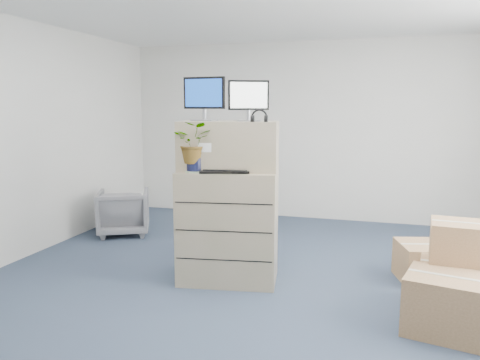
# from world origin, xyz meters

# --- Properties ---
(ground) EXTENTS (7.00, 7.00, 0.00)m
(ground) POSITION_xyz_m (0.00, 0.00, 0.00)
(ground) COLOR #29324A
(ground) RESTS_ON ground
(wall_back) EXTENTS (6.00, 0.02, 2.80)m
(wall_back) POSITION_xyz_m (0.00, 3.51, 1.40)
(wall_back) COLOR beige
(wall_back) RESTS_ON ground
(filing_cabinet_lower) EXTENTS (1.06, 0.74, 1.15)m
(filing_cabinet_lower) POSITION_xyz_m (-0.44, 0.50, 0.57)
(filing_cabinet_lower) COLOR #988D68
(filing_cabinet_lower) RESTS_ON ground
(filing_cabinet_upper) EXTENTS (1.05, 0.64, 0.49)m
(filing_cabinet_upper) POSITION_xyz_m (-0.44, 0.55, 1.39)
(filing_cabinet_upper) COLOR #988D68
(filing_cabinet_upper) RESTS_ON filing_cabinet_lower
(monitor_left) EXTENTS (0.45, 0.19, 0.44)m
(monitor_left) POSITION_xyz_m (-0.70, 0.55, 1.89)
(monitor_left) COLOR #99999E
(monitor_left) RESTS_ON filing_cabinet_upper
(monitor_right) EXTENTS (0.38, 0.23, 0.40)m
(monitor_right) POSITION_xyz_m (-0.25, 0.59, 1.87)
(monitor_right) COLOR #99999E
(monitor_right) RESTS_ON filing_cabinet_upper
(headphones) EXTENTS (0.16, 0.04, 0.16)m
(headphones) POSITION_xyz_m (-0.09, 0.42, 1.68)
(headphones) COLOR black
(headphones) RESTS_ON filing_cabinet_upper
(keyboard) EXTENTS (0.52, 0.33, 0.03)m
(keyboard) POSITION_xyz_m (-0.42, 0.35, 1.16)
(keyboard) COLOR black
(keyboard) RESTS_ON filing_cabinet_lower
(mouse) EXTENTS (0.11, 0.08, 0.03)m
(mouse) POSITION_xyz_m (-0.13, 0.48, 1.17)
(mouse) COLOR silver
(mouse) RESTS_ON filing_cabinet_lower
(water_bottle) EXTENTS (0.07, 0.07, 0.26)m
(water_bottle) POSITION_xyz_m (-0.32, 0.54, 1.28)
(water_bottle) COLOR gray
(water_bottle) RESTS_ON filing_cabinet_lower
(phone_dock) EXTENTS (0.08, 0.07, 0.16)m
(phone_dock) POSITION_xyz_m (-0.48, 0.54, 1.20)
(phone_dock) COLOR silver
(phone_dock) RESTS_ON filing_cabinet_lower
(external_drive) EXTENTS (0.22, 0.18, 0.06)m
(external_drive) POSITION_xyz_m (-0.13, 0.69, 1.18)
(external_drive) COLOR black
(external_drive) RESTS_ON filing_cabinet_lower
(tissue_box) EXTENTS (0.26, 0.13, 0.10)m
(tissue_box) POSITION_xyz_m (-0.12, 0.64, 1.26)
(tissue_box) COLOR #4495E9
(tissue_box) RESTS_ON external_drive
(potted_plant) EXTENTS (0.37, 0.41, 0.40)m
(potted_plant) POSITION_xyz_m (-0.72, 0.31, 1.38)
(potted_plant) COLOR #8FA685
(potted_plant) RESTS_ON filing_cabinet_lower
(office_chair) EXTENTS (0.88, 0.86, 0.70)m
(office_chair) POSITION_xyz_m (-2.40, 1.77, 0.35)
(office_chair) COLOR slate
(office_chair) RESTS_ON ground
(cardboard_boxes) EXTENTS (1.61, 1.93, 0.81)m
(cardboard_boxes) POSITION_xyz_m (1.81, 0.54, 0.27)
(cardboard_boxes) COLOR #866041
(cardboard_boxes) RESTS_ON ground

